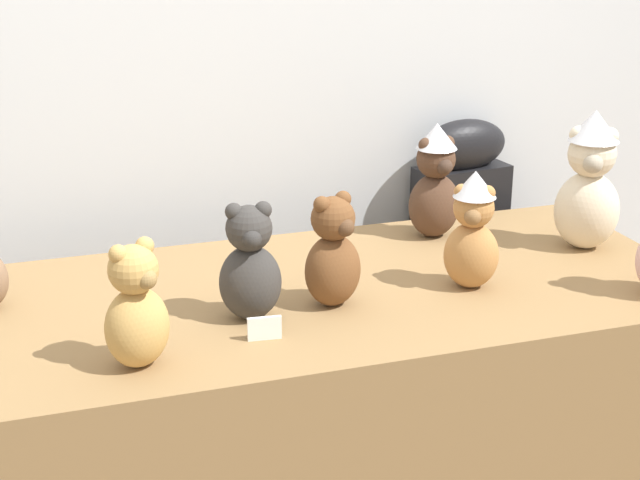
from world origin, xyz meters
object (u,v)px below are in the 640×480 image
at_px(teddy_bear_cream, 589,182).
at_px(teddy_bear_honey, 136,308).
at_px(instrument_case, 456,279).
at_px(teddy_bear_charcoal, 250,265).
at_px(teddy_bear_cocoa, 435,182).
at_px(teddy_bear_chestnut, 332,254).
at_px(teddy_bear_caramel, 472,231).
at_px(display_table, 320,433).

distance_m(teddy_bear_cream, teddy_bear_honey, 1.21).
bearing_deg(instrument_case, teddy_bear_charcoal, -149.51).
height_order(teddy_bear_cream, teddy_bear_cocoa, teddy_bear_cream).
bearing_deg(teddy_bear_chestnut, instrument_case, 22.82).
relative_size(teddy_bear_chestnut, teddy_bear_cream, 0.72).
xyz_separation_m(instrument_case, teddy_bear_caramel, (-0.27, -0.61, 0.39)).
bearing_deg(teddy_bear_cream, display_table, -146.13).
bearing_deg(teddy_bear_cocoa, display_table, -152.74).
bearing_deg(instrument_case, teddy_bear_cocoa, -135.79).
xyz_separation_m(teddy_bear_chestnut, teddy_bear_cocoa, (0.40, 0.34, 0.03)).
bearing_deg(teddy_bear_cocoa, teddy_bear_caramel, -105.52).
height_order(teddy_bear_caramel, teddy_bear_cocoa, teddy_bear_cocoa).
xyz_separation_m(teddy_bear_caramel, teddy_bear_cream, (0.39, 0.15, 0.04)).
distance_m(instrument_case, teddy_bear_charcoal, 1.08).
bearing_deg(teddy_bear_honey, display_table, 0.75).
bearing_deg(teddy_bear_caramel, teddy_bear_honey, -139.52).
bearing_deg(teddy_bear_charcoal, teddy_bear_chestnut, 10.68).
relative_size(instrument_case, teddy_bear_cream, 2.80).
distance_m(teddy_bear_chestnut, teddy_bear_cocoa, 0.53).
distance_m(instrument_case, teddy_bear_chestnut, 0.94).
relative_size(teddy_bear_cream, teddy_bear_honey, 1.41).
relative_size(teddy_bear_honey, teddy_bear_charcoal, 0.98).
distance_m(display_table, teddy_bear_charcoal, 0.55).
height_order(teddy_bear_chestnut, teddy_bear_cream, teddy_bear_cream).
xyz_separation_m(teddy_bear_chestnut, teddy_bear_cream, (0.73, 0.14, 0.06)).
xyz_separation_m(teddy_bear_caramel, teddy_bear_honey, (-0.78, -0.15, -0.02)).
bearing_deg(instrument_case, teddy_bear_cream, -83.29).
xyz_separation_m(teddy_bear_caramel, teddy_bear_charcoal, (-0.52, -0.01, -0.01)).
relative_size(display_table, teddy_bear_cream, 4.92).
relative_size(instrument_case, teddy_bear_chestnut, 3.92).
distance_m(teddy_bear_cocoa, teddy_bear_charcoal, 0.69).
bearing_deg(teddy_bear_honey, teddy_bear_charcoal, 0.67).
relative_size(teddy_bear_chestnut, teddy_bear_honey, 1.01).
distance_m(display_table, teddy_bear_honey, 0.71).
height_order(teddy_bear_honey, teddy_bear_cocoa, teddy_bear_cocoa).
bearing_deg(teddy_bear_cocoa, teddy_bear_cream, -36.04).
distance_m(instrument_case, teddy_bear_cream, 0.65).
bearing_deg(instrument_case, teddy_bear_honey, -151.59).
bearing_deg(teddy_bear_chestnut, teddy_bear_cream, -11.12).
distance_m(instrument_case, teddy_bear_cocoa, 0.53).
bearing_deg(display_table, teddy_bear_chestnut, -90.78).
bearing_deg(teddy_bear_honey, teddy_bear_caramel, -17.03).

